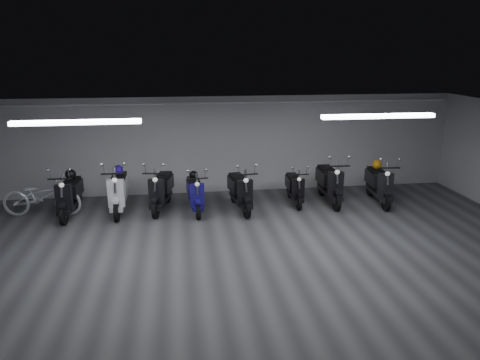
{
  "coord_description": "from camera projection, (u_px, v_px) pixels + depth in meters",
  "views": [
    {
      "loc": [
        -1.13,
        -7.94,
        4.06
      ],
      "look_at": [
        0.33,
        2.5,
        1.05
      ],
      "focal_mm": 34.25,
      "sensor_mm": 36.0,
      "label": 1
    }
  ],
  "objects": [
    {
      "name": "floor",
      "position": [
        241.0,
        268.0,
        8.83
      ],
      "size": [
        14.0,
        10.0,
        0.01
      ],
      "primitive_type": "cube",
      "color": "#3A3A3D",
      "rests_on": "ground"
    },
    {
      "name": "ceiling",
      "position": [
        241.0,
        124.0,
        8.06
      ],
      "size": [
        14.0,
        10.0,
        0.01
      ],
      "primitive_type": "cube",
      "color": "gray",
      "rests_on": "ground"
    },
    {
      "name": "back_wall",
      "position": [
        217.0,
        145.0,
        13.21
      ],
      "size": [
        14.0,
        0.01,
        2.8
      ],
      "primitive_type": "cube",
      "color": "#ADADAF",
      "rests_on": "ground"
    },
    {
      "name": "fluor_strip_left",
      "position": [
        77.0,
        122.0,
        8.63
      ],
      "size": [
        2.4,
        0.18,
        0.08
      ],
      "primitive_type": "cube",
      "color": "white",
      "rests_on": "ceiling"
    },
    {
      "name": "fluor_strip_right",
      "position": [
        378.0,
        116.0,
        9.42
      ],
      "size": [
        2.4,
        0.18,
        0.08
      ],
      "primitive_type": "cube",
      "color": "white",
      "rests_on": "ceiling"
    },
    {
      "name": "conduit",
      "position": [
        217.0,
        103.0,
        12.79
      ],
      "size": [
        13.6,
        0.05,
        0.05
      ],
      "primitive_type": "cylinder",
      "rotation": [
        0.0,
        1.57,
        0.0
      ],
      "color": "white",
      "rests_on": "back_wall"
    },
    {
      "name": "scooter_0",
      "position": [
        69.0,
        189.0,
        11.43
      ],
      "size": [
        0.73,
        1.93,
        1.41
      ],
      "primitive_type": null,
      "rotation": [
        0.0,
        0.0,
        -0.05
      ],
      "color": "black",
      "rests_on": "floor"
    },
    {
      "name": "scooter_2",
      "position": [
        118.0,
        184.0,
        11.65
      ],
      "size": [
        0.69,
        2.02,
        1.5
      ],
      "primitive_type": null,
      "rotation": [
        0.0,
        0.0,
        0.01
      ],
      "color": "silver",
      "rests_on": "floor"
    },
    {
      "name": "scooter_3",
      "position": [
        161.0,
        184.0,
        11.84
      ],
      "size": [
        1.03,
        2.02,
        1.43
      ],
      "primitive_type": null,
      "rotation": [
        0.0,
        0.0,
        -0.21
      ],
      "color": "black",
      "rests_on": "floor"
    },
    {
      "name": "scooter_4",
      "position": [
        195.0,
        188.0,
        11.73
      ],
      "size": [
        0.71,
        1.78,
        1.3
      ],
      "primitive_type": null,
      "rotation": [
        0.0,
        0.0,
        0.07
      ],
      "color": "navy",
      "rests_on": "floor"
    },
    {
      "name": "scooter_5",
      "position": [
        240.0,
        184.0,
        11.84
      ],
      "size": [
        0.86,
        1.94,
        1.39
      ],
      "primitive_type": null,
      "rotation": [
        0.0,
        0.0,
        0.13
      ],
      "color": "black",
      "rests_on": "floor"
    },
    {
      "name": "scooter_7",
      "position": [
        295.0,
        183.0,
        12.37
      ],
      "size": [
        0.58,
        1.62,
        1.19
      ],
      "primitive_type": null,
      "rotation": [
        0.0,
        0.0,
        -0.03
      ],
      "color": "black",
      "rests_on": "floor"
    },
    {
      "name": "scooter_8",
      "position": [
        330.0,
        177.0,
        12.4
      ],
      "size": [
        0.71,
        2.01,
        1.48
      ],
      "primitive_type": null,
      "rotation": [
        0.0,
        0.0,
        -0.02
      ],
      "color": "black",
      "rests_on": "floor"
    },
    {
      "name": "scooter_9",
      "position": [
        379.0,
        178.0,
        12.39
      ],
      "size": [
        0.82,
        1.97,
        1.43
      ],
      "primitive_type": null,
      "rotation": [
        0.0,
        0.0,
        -0.1
      ],
      "color": "black",
      "rests_on": "floor"
    },
    {
      "name": "bicycle",
      "position": [
        41.0,
        192.0,
        11.45
      ],
      "size": [
        1.98,
        0.85,
        1.25
      ],
      "primitive_type": "imported",
      "rotation": [
        0.0,
        0.0,
        1.48
      ],
      "color": "white",
      "rests_on": "floor"
    },
    {
      "name": "helmet_0",
      "position": [
        194.0,
        175.0,
        11.88
      ],
      "size": [
        0.23,
        0.23,
        0.23
      ],
      "primitive_type": "sphere",
      "color": "black",
      "rests_on": "scooter_4"
    },
    {
      "name": "helmet_1",
      "position": [
        71.0,
        174.0,
        11.6
      ],
      "size": [
        0.27,
        0.27,
        0.27
      ],
      "primitive_type": "sphere",
      "color": "black",
      "rests_on": "scooter_0"
    },
    {
      "name": "helmet_2",
      "position": [
        118.0,
        170.0,
        11.84
      ],
      "size": [
        0.26,
        0.26,
        0.26
      ],
      "primitive_type": "sphere",
      "color": "#200C8A",
      "rests_on": "scooter_2"
    },
    {
      "name": "helmet_3",
      "position": [
        377.0,
        165.0,
        12.56
      ],
      "size": [
        0.27,
        0.27,
        0.27
      ],
      "primitive_type": "sphere",
      "color": "#BB780B",
      "rests_on": "scooter_9"
    }
  ]
}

